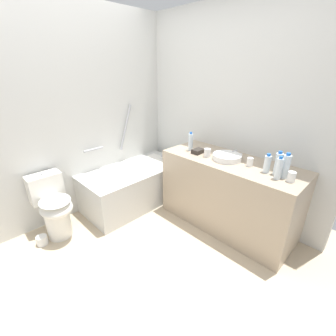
{
  "coord_description": "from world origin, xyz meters",
  "views": [
    {
      "loc": [
        -0.92,
        -1.52,
        1.76
      ],
      "look_at": [
        0.77,
        0.19,
        0.7
      ],
      "focal_mm": 24.61,
      "sensor_mm": 36.0,
      "label": 1
    }
  ],
  "objects_px": {
    "water_bottle_4": "(191,142)",
    "drinking_glass_2": "(250,162)",
    "sink_basin": "(227,157)",
    "drinking_glass_0": "(292,177)",
    "water_bottle_1": "(286,166)",
    "drinking_glass_1": "(207,153)",
    "sink_faucet": "(236,153)",
    "bathtub": "(135,184)",
    "water_bottle_0": "(279,169)",
    "amenity_basket": "(198,151)",
    "toilet": "(54,207)",
    "water_bottle_2": "(278,164)",
    "toilet_paper_roll": "(42,240)",
    "water_bottle_3": "(267,164)"
  },
  "relations": [
    {
      "from": "water_bottle_4",
      "to": "drinking_glass_2",
      "type": "bearing_deg",
      "value": -85.51
    },
    {
      "from": "sink_basin",
      "to": "drinking_glass_0",
      "type": "height_order",
      "value": "drinking_glass_0"
    },
    {
      "from": "water_bottle_1",
      "to": "drinking_glass_1",
      "type": "distance_m",
      "value": 0.82
    },
    {
      "from": "sink_faucet",
      "to": "water_bottle_4",
      "type": "height_order",
      "value": "water_bottle_4"
    },
    {
      "from": "bathtub",
      "to": "water_bottle_4",
      "type": "xyz_separation_m",
      "value": [
        0.39,
        -0.64,
        0.66
      ]
    },
    {
      "from": "water_bottle_0",
      "to": "amenity_basket",
      "type": "bearing_deg",
      "value": 88.39
    },
    {
      "from": "toilet",
      "to": "drinking_glass_1",
      "type": "xyz_separation_m",
      "value": [
        1.41,
        -0.98,
        0.52
      ]
    },
    {
      "from": "water_bottle_2",
      "to": "drinking_glass_2",
      "type": "height_order",
      "value": "water_bottle_2"
    },
    {
      "from": "sink_basin",
      "to": "water_bottle_0",
      "type": "relative_size",
      "value": 1.43
    },
    {
      "from": "sink_faucet",
      "to": "drinking_glass_2",
      "type": "relative_size",
      "value": 1.71
    },
    {
      "from": "water_bottle_1",
      "to": "bathtub",
      "type": "bearing_deg",
      "value": 103.45
    },
    {
      "from": "drinking_glass_0",
      "to": "sink_basin",
      "type": "bearing_deg",
      "value": 84.91
    },
    {
      "from": "sink_basin",
      "to": "toilet_paper_roll",
      "type": "distance_m",
      "value": 2.2
    },
    {
      "from": "water_bottle_1",
      "to": "water_bottle_3",
      "type": "height_order",
      "value": "water_bottle_1"
    },
    {
      "from": "water_bottle_0",
      "to": "water_bottle_4",
      "type": "height_order",
      "value": "water_bottle_4"
    },
    {
      "from": "bathtub",
      "to": "water_bottle_3",
      "type": "distance_m",
      "value": 1.75
    },
    {
      "from": "water_bottle_2",
      "to": "water_bottle_4",
      "type": "bearing_deg",
      "value": 92.98
    },
    {
      "from": "water_bottle_3",
      "to": "toilet_paper_roll",
      "type": "distance_m",
      "value": 2.46
    },
    {
      "from": "sink_basin",
      "to": "amenity_basket",
      "type": "distance_m",
      "value": 0.36
    },
    {
      "from": "sink_basin",
      "to": "water_bottle_3",
      "type": "distance_m",
      "value": 0.45
    },
    {
      "from": "water_bottle_1",
      "to": "toilet_paper_roll",
      "type": "bearing_deg",
      "value": 133.72
    },
    {
      "from": "toilet",
      "to": "amenity_basket",
      "type": "bearing_deg",
      "value": 60.53
    },
    {
      "from": "water_bottle_3",
      "to": "drinking_glass_0",
      "type": "distance_m",
      "value": 0.25
    },
    {
      "from": "water_bottle_2",
      "to": "drinking_glass_1",
      "type": "bearing_deg",
      "value": 96.6
    },
    {
      "from": "water_bottle_4",
      "to": "amenity_basket",
      "type": "xyz_separation_m",
      "value": [
        -0.01,
        -0.13,
        -0.08
      ]
    },
    {
      "from": "water_bottle_1",
      "to": "water_bottle_3",
      "type": "relative_size",
      "value": 1.27
    },
    {
      "from": "toilet",
      "to": "amenity_basket",
      "type": "relative_size",
      "value": 5.09
    },
    {
      "from": "sink_faucet",
      "to": "drinking_glass_1",
      "type": "distance_m",
      "value": 0.34
    },
    {
      "from": "water_bottle_2",
      "to": "water_bottle_4",
      "type": "xyz_separation_m",
      "value": [
        -0.05,
        1.01,
        -0.0
      ]
    },
    {
      "from": "drinking_glass_0",
      "to": "sink_faucet",
      "type": "bearing_deg",
      "value": 70.19
    },
    {
      "from": "sink_faucet",
      "to": "water_bottle_4",
      "type": "relative_size",
      "value": 0.67
    },
    {
      "from": "water_bottle_1",
      "to": "sink_basin",
      "type": "bearing_deg",
      "value": 87.83
    },
    {
      "from": "water_bottle_0",
      "to": "amenity_basket",
      "type": "xyz_separation_m",
      "value": [
        0.03,
        0.93,
        -0.08
      ]
    },
    {
      "from": "drinking_glass_0",
      "to": "drinking_glass_1",
      "type": "distance_m",
      "value": 0.89
    },
    {
      "from": "sink_basin",
      "to": "toilet_paper_roll",
      "type": "relative_size",
      "value": 2.81
    },
    {
      "from": "bathtub",
      "to": "drinking_glass_0",
      "type": "xyz_separation_m",
      "value": [
        0.38,
        -1.81,
        0.61
      ]
    },
    {
      "from": "sink_faucet",
      "to": "water_bottle_0",
      "type": "xyz_separation_m",
      "value": [
        -0.28,
        -0.58,
        0.07
      ]
    },
    {
      "from": "bathtub",
      "to": "water_bottle_3",
      "type": "relative_size",
      "value": 7.44
    },
    {
      "from": "toilet",
      "to": "toilet_paper_roll",
      "type": "height_order",
      "value": "toilet"
    },
    {
      "from": "drinking_glass_1",
      "to": "toilet_paper_roll",
      "type": "height_order",
      "value": "drinking_glass_1"
    },
    {
      "from": "water_bottle_2",
      "to": "sink_faucet",
      "type": "bearing_deg",
      "value": 71.0
    },
    {
      "from": "water_bottle_4",
      "to": "toilet_paper_roll",
      "type": "distance_m",
      "value": 1.98
    },
    {
      "from": "water_bottle_1",
      "to": "toilet_paper_roll",
      "type": "height_order",
      "value": "water_bottle_1"
    },
    {
      "from": "water_bottle_0",
      "to": "sink_faucet",
      "type": "bearing_deg",
      "value": 64.34
    },
    {
      "from": "sink_faucet",
      "to": "water_bottle_1",
      "type": "xyz_separation_m",
      "value": [
        -0.21,
        -0.61,
        0.08
      ]
    },
    {
      "from": "bathtub",
      "to": "drinking_glass_0",
      "type": "bearing_deg",
      "value": -78.24
    },
    {
      "from": "toilet",
      "to": "toilet_paper_roll",
      "type": "bearing_deg",
      "value": -74.86
    },
    {
      "from": "sink_basin",
      "to": "water_bottle_2",
      "type": "height_order",
      "value": "water_bottle_2"
    },
    {
      "from": "water_bottle_0",
      "to": "sink_basin",
      "type": "bearing_deg",
      "value": 81.03
    },
    {
      "from": "toilet",
      "to": "water_bottle_1",
      "type": "relative_size",
      "value": 2.98
    }
  ]
}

